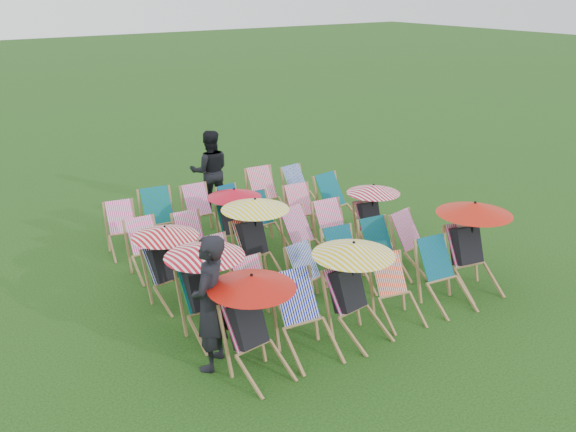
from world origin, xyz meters
TOP-DOWN VIEW (x-y plane):
  - ground at (0.00, 0.00)m, footprint 100.00×100.00m
  - deckchair_0 at (-2.03, -2.20)m, footprint 1.10×1.18m
  - deckchair_1 at (-1.23, -2.20)m, footprint 0.78×1.01m
  - deckchair_2 at (-0.41, -2.21)m, footprint 1.14×1.22m
  - deckchair_3 at (0.39, -2.22)m, footprint 0.74×0.92m
  - deckchair_4 at (1.31, -2.31)m, footprint 0.75×0.96m
  - deckchair_5 at (2.07, -2.14)m, footprint 1.19×1.27m
  - deckchair_6 at (-2.06, -1.03)m, footprint 1.11×1.15m
  - deckchair_7 at (-1.30, -1.17)m, footprint 0.59×0.83m
  - deckchair_8 at (-0.29, -1.12)m, footprint 0.67×0.86m
  - deckchair_9 at (0.44, -1.06)m, footprint 0.74×0.94m
  - deckchair_10 at (1.21, -1.06)m, footprint 0.72×0.93m
  - deckchair_11 at (1.88, -1.18)m, footprint 0.79×0.98m
  - deckchair_12 at (-2.08, 0.17)m, footprint 1.01×1.09m
  - deckchair_13 at (-1.22, 0.01)m, footprint 0.56×0.78m
  - deckchair_14 at (-0.50, 0.16)m, footprint 1.12×1.17m
  - deckchair_15 at (0.46, 0.06)m, footprint 0.77×0.97m
  - deckchair_16 at (1.09, 0.01)m, footprint 0.72×0.95m
  - deckchair_17 at (1.95, 0.04)m, footprint 0.98×1.04m
  - deckchair_18 at (-1.94, 1.27)m, footprint 0.63×0.86m
  - deckchair_19 at (-1.12, 1.21)m, footprint 0.64×0.84m
  - deckchair_20 at (-0.27, 1.28)m, footprint 0.98×1.04m
  - deckchair_21 at (0.34, 1.22)m, footprint 0.63×0.88m
  - deckchair_22 at (1.27, 1.22)m, footprint 0.71×0.91m
  - deckchair_23 at (2.07, 1.15)m, footprint 0.79×1.02m
  - deckchair_24 at (-1.94, 2.37)m, footprint 0.72×0.90m
  - deckchair_25 at (-1.23, 2.28)m, footprint 0.79×1.02m
  - deckchair_26 at (-0.35, 2.38)m, footprint 0.65×0.88m
  - deckchair_27 at (0.38, 2.31)m, footprint 0.63×0.81m
  - deckchair_28 at (1.17, 2.37)m, footprint 0.74×0.98m
  - deckchair_29 at (2.07, 2.41)m, footprint 0.68×0.89m
  - person_left at (-2.39, -1.74)m, footprint 0.77×0.76m
  - person_rear at (0.44, 3.50)m, footprint 1.04×0.94m

SIDE VIEW (x-z plane):
  - ground at x=0.00m, z-range 0.00..0.00m
  - deckchair_27 at x=0.38m, z-range 0.00..0.81m
  - deckchair_13 at x=-1.22m, z-range 0.00..0.84m
  - deckchair_19 at x=-1.12m, z-range 0.00..0.86m
  - deckchair_8 at x=-0.29m, z-range 0.00..0.87m
  - deckchair_24 at x=-1.94m, z-range 0.00..0.89m
  - deckchair_7 at x=-1.30m, z-range 0.00..0.90m
  - deckchair_3 at x=0.39m, z-range 0.00..0.90m
  - deckchair_18 at x=-1.94m, z-range 0.00..0.90m
  - deckchair_29 at x=2.07m, z-range 0.00..0.91m
  - deckchair_26 at x=-0.35m, z-range 0.00..0.92m
  - deckchair_22 at x=1.27m, z-range 0.00..0.92m
  - deckchair_10 at x=1.21m, z-range 0.00..0.93m
  - deckchair_9 at x=0.44m, z-range 0.00..0.94m
  - deckchair_21 at x=0.34m, z-range 0.00..0.94m
  - deckchair_11 at x=1.88m, z-range 0.00..0.96m
  - deckchair_15 at x=0.46m, z-range 0.00..0.96m
  - deckchair_16 at x=1.09m, z-range 0.00..0.97m
  - deckchair_4 at x=1.31m, z-range 0.00..0.97m
  - deckchair_28 at x=1.17m, z-range 0.00..1.02m
  - deckchair_25 at x=-1.23m, z-range 0.00..1.02m
  - deckchair_23 at x=2.07m, z-range 0.00..1.03m
  - deckchair_1 at x=-1.23m, z-range 0.00..1.03m
  - deckchair_17 at x=1.95m, z-range 0.03..1.19m
  - deckchair_20 at x=-0.27m, z-range 0.03..1.19m
  - deckchair_12 at x=-2.08m, z-range 0.03..1.23m
  - deckchair_0 at x=-2.03m, z-range 0.04..1.35m
  - deckchair_6 at x=-2.06m, z-range 0.04..1.35m
  - deckchair_14 at x=-0.50m, z-range 0.04..1.37m
  - deckchair_2 at x=-0.41m, z-range 0.04..1.39m
  - deckchair_5 at x=2.07m, z-range 0.04..1.45m
  - person_rear at x=0.44m, z-range 0.00..1.75m
  - person_left at x=-2.39m, z-range 0.00..1.80m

